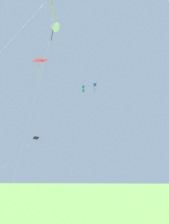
% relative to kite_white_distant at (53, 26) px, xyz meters
% --- Properties ---
extents(kite_white_distant, '(2.98, 11.21, 25.38)m').
position_rel_kite_white_distant_xyz_m(kite_white_distant, '(0.00, 0.00, 0.00)').
color(kite_white_distant, white).
rests_on(kite_white_distant, ground_plane).
extents(kite_red_high, '(3.51, 8.44, 23.31)m').
position_rel_kite_white_distant_xyz_m(kite_red_high, '(-5.17, 5.38, -2.95)').
color(kite_red_high, red).
rests_on(kite_red_high, ground_plane).
extents(kite_blue_delta, '(2.83, 10.24, 22.71)m').
position_rel_kite_white_distant_xyz_m(kite_blue_delta, '(1.51, 17.94, -2.31)').
color(kite_blue_delta, blue).
rests_on(kite_blue_delta, ground_plane).
extents(kite_black_large, '(3.18, 11.98, 9.89)m').
position_rel_kite_white_distant_xyz_m(kite_black_large, '(-8.16, 10.26, -15.56)').
color(kite_black_large, black).
rests_on(kite_black_large, ground_plane).
extents(kite_teal_box, '(1.52, 4.84, 22.67)m').
position_rel_kite_white_distant_xyz_m(kite_teal_box, '(-1.30, 19.04, -2.73)').
color(kite_teal_box, teal).
rests_on(kite_teal_box, ground_plane).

